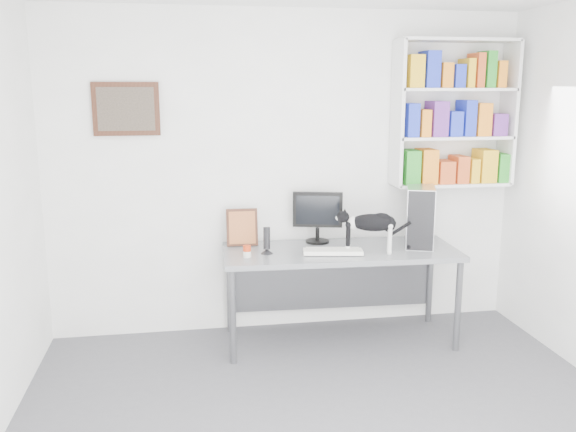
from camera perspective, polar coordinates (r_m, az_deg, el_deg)
The scene contains 11 objects.
room at distance 3.25m, azimuth 5.81°, elevation -0.88°, with size 4.01×4.01×2.70m.
bookshelf at distance 5.40m, azimuth 15.26°, elevation 9.23°, with size 1.03×0.28×1.24m, color silver.
wall_art at distance 5.05m, azimuth -14.91°, elevation 9.65°, with size 0.52×0.04×0.42m, color #4B2818.
desk at distance 5.06m, azimuth 4.84°, elevation -7.42°, with size 1.88×0.73×0.78m, color slate.
monitor at distance 5.10m, azimuth 2.79°, elevation -0.08°, with size 0.41×0.20×0.44m, color black.
keyboard at distance 4.82m, azimuth 4.22°, elevation -3.32°, with size 0.46×0.18×0.04m, color white.
pc_tower at distance 5.17m, azimuth 12.22°, elevation 0.11°, with size 0.22×0.49×0.49m, color #AAAAAF.
speaker at distance 4.78m, azimuth -2.00°, elevation -2.25°, with size 0.10×0.10×0.22m, color black.
leaning_print at distance 5.03m, azimuth -4.32°, elevation -1.00°, with size 0.26×0.10×0.32m, color #4B2818.
soup_can at distance 4.71m, azimuth -3.86°, elevation -3.32°, with size 0.06×0.06×0.09m, color red.
cat at distance 4.85m, azimuth 7.74°, elevation -1.52°, with size 0.53×0.14×0.33m, color black, non-canonical shape.
Camera 1 is at (-0.85, -3.05, 2.07)m, focal length 38.00 mm.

